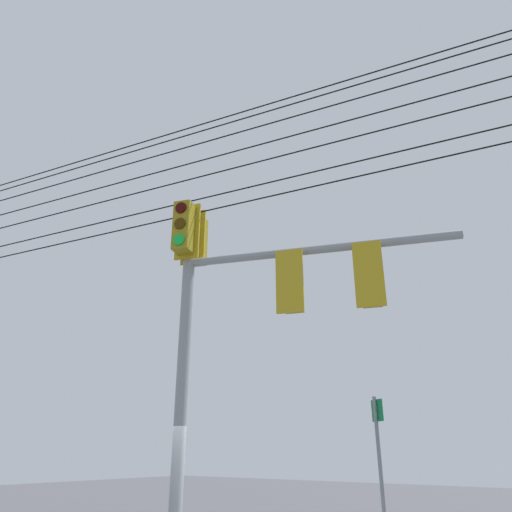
# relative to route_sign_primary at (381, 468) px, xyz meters

# --- Properties ---
(signal_mast_assembly) EXTENTS (2.12, 4.50, 6.26)m
(signal_mast_assembly) POSITION_rel_route_sign_primary_xyz_m (-2.81, 0.99, 2.60)
(signal_mast_assembly) COLOR gray
(signal_mast_assembly) RESTS_ON ground
(route_sign_primary) EXTENTS (0.25, 0.30, 3.08)m
(route_sign_primary) POSITION_rel_route_sign_primary_xyz_m (0.00, 0.00, 0.00)
(route_sign_primary) COLOR slate
(route_sign_primary) RESTS_ON ground
(overhead_wire_span) EXTENTS (5.46, 24.45, 2.31)m
(overhead_wire_span) POSITION_rel_route_sign_primary_xyz_m (-2.88, 0.76, 5.34)
(overhead_wire_span) COLOR black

